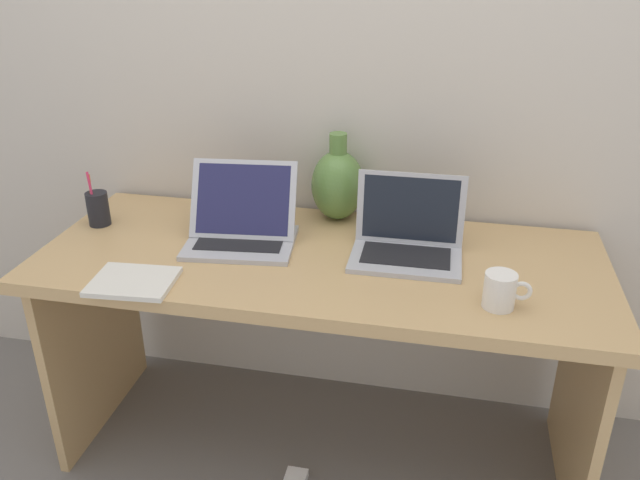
{
  "coord_description": "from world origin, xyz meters",
  "views": [
    {
      "loc": [
        0.35,
        -1.69,
        1.62
      ],
      "look_at": [
        0.0,
        0.0,
        0.79
      ],
      "focal_mm": 36.37,
      "sensor_mm": 36.0,
      "label": 1
    }
  ],
  "objects_px": {
    "laptop_right": "(408,235)",
    "green_vase": "(338,184)",
    "pen_cup": "(98,208)",
    "power_brick": "(296,478)",
    "notebook_stack": "(133,282)",
    "laptop_left": "(242,222)",
    "coffee_mug": "(501,290)"
  },
  "relations": [
    {
      "from": "laptop_left",
      "to": "laptop_right",
      "type": "height_order",
      "value": "laptop_left"
    },
    {
      "from": "laptop_right",
      "to": "pen_cup",
      "type": "bearing_deg",
      "value": 179.61
    },
    {
      "from": "laptop_left",
      "to": "green_vase",
      "type": "relative_size",
      "value": 1.21
    },
    {
      "from": "power_brick",
      "to": "laptop_right",
      "type": "bearing_deg",
      "value": 39.45
    },
    {
      "from": "coffee_mug",
      "to": "green_vase",
      "type": "bearing_deg",
      "value": 136.95
    },
    {
      "from": "laptop_right",
      "to": "green_vase",
      "type": "height_order",
      "value": "green_vase"
    },
    {
      "from": "green_vase",
      "to": "laptop_left",
      "type": "bearing_deg",
      "value": -137.54
    },
    {
      "from": "laptop_left",
      "to": "green_vase",
      "type": "bearing_deg",
      "value": 42.46
    },
    {
      "from": "laptop_right",
      "to": "coffee_mug",
      "type": "bearing_deg",
      "value": -44.92
    },
    {
      "from": "pen_cup",
      "to": "green_vase",
      "type": "bearing_deg",
      "value": 15.74
    },
    {
      "from": "laptop_right",
      "to": "green_vase",
      "type": "xyz_separation_m",
      "value": [
        -0.25,
        0.22,
        0.06
      ]
    },
    {
      "from": "laptop_right",
      "to": "green_vase",
      "type": "bearing_deg",
      "value": 138.99
    },
    {
      "from": "power_brick",
      "to": "notebook_stack",
      "type": "bearing_deg",
      "value": -167.01
    },
    {
      "from": "notebook_stack",
      "to": "coffee_mug",
      "type": "height_order",
      "value": "coffee_mug"
    },
    {
      "from": "laptop_left",
      "to": "power_brick",
      "type": "relative_size",
      "value": 5.07
    },
    {
      "from": "notebook_stack",
      "to": "green_vase",
      "type": "bearing_deg",
      "value": 50.3
    },
    {
      "from": "green_vase",
      "to": "notebook_stack",
      "type": "distance_m",
      "value": 0.74
    },
    {
      "from": "pen_cup",
      "to": "power_brick",
      "type": "xyz_separation_m",
      "value": [
        0.71,
        -0.25,
        -0.79
      ]
    },
    {
      "from": "coffee_mug",
      "to": "power_brick",
      "type": "height_order",
      "value": "coffee_mug"
    },
    {
      "from": "laptop_left",
      "to": "laptop_right",
      "type": "distance_m",
      "value": 0.51
    },
    {
      "from": "notebook_stack",
      "to": "power_brick",
      "type": "distance_m",
      "value": 0.86
    },
    {
      "from": "green_vase",
      "to": "notebook_stack",
      "type": "bearing_deg",
      "value": -129.7
    },
    {
      "from": "green_vase",
      "to": "power_brick",
      "type": "relative_size",
      "value": 4.19
    },
    {
      "from": "laptop_right",
      "to": "notebook_stack",
      "type": "height_order",
      "value": "laptop_right"
    },
    {
      "from": "notebook_stack",
      "to": "power_brick",
      "type": "xyz_separation_m",
      "value": [
        0.42,
        0.1,
        -0.74
      ]
    },
    {
      "from": "green_vase",
      "to": "coffee_mug",
      "type": "height_order",
      "value": "green_vase"
    },
    {
      "from": "pen_cup",
      "to": "power_brick",
      "type": "bearing_deg",
      "value": -19.32
    },
    {
      "from": "pen_cup",
      "to": "power_brick",
      "type": "height_order",
      "value": "pen_cup"
    },
    {
      "from": "pen_cup",
      "to": "laptop_left",
      "type": "bearing_deg",
      "value": -2.51
    },
    {
      "from": "green_vase",
      "to": "notebook_stack",
      "type": "xyz_separation_m",
      "value": [
        -0.47,
        -0.56,
        -0.11
      ]
    },
    {
      "from": "laptop_left",
      "to": "power_brick",
      "type": "xyz_separation_m",
      "value": [
        0.21,
        -0.23,
        -0.79
      ]
    },
    {
      "from": "green_vase",
      "to": "pen_cup",
      "type": "distance_m",
      "value": 0.79
    }
  ]
}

